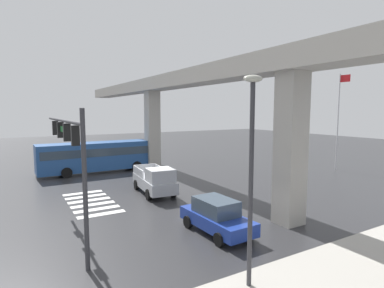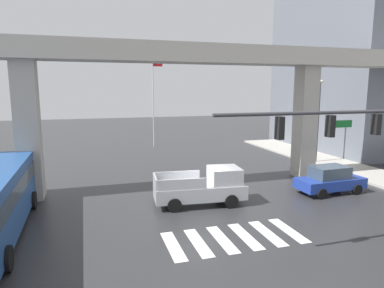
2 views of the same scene
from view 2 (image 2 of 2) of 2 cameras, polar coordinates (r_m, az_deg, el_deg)
The scene contains 9 objects.
ground_plane at distance 19.63m, azimuth 1.41°, elevation -10.00°, with size 120.00×120.00×0.00m, color #2D2D30.
crosswalk_stripes at distance 15.52m, azimuth 7.09°, elevation -15.47°, with size 6.05×2.80×0.01m.
elevated_overpass at distance 22.11m, azimuth -1.56°, elevation 13.27°, with size 59.38×2.14×9.33m.
sidewalk_east at distance 28.80m, azimuth 28.28°, elevation -4.69°, with size 4.00×36.00×0.15m, color #ADA89E.
pickup_truck at distance 19.22m, azimuth 2.19°, elevation -7.33°, with size 5.25×2.43×2.08m.
sedan_blue at distance 22.99m, azimuth 22.29°, elevation -5.60°, with size 4.37×2.09×1.72m.
traffic_signal_mast at distance 15.59m, azimuth 28.96°, elevation 1.44°, with size 10.89×0.32×6.20m.
street_lamp_mid_block at distance 31.22m, azimuth 20.64°, elevation 5.17°, with size 0.44×0.70×7.24m.
flagpole at distance 37.95m, azimuth -6.45°, elevation 8.02°, with size 1.16×0.12×9.78m.
Camera 2 is at (-5.80, -17.60, 6.49)m, focal length 31.51 mm.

